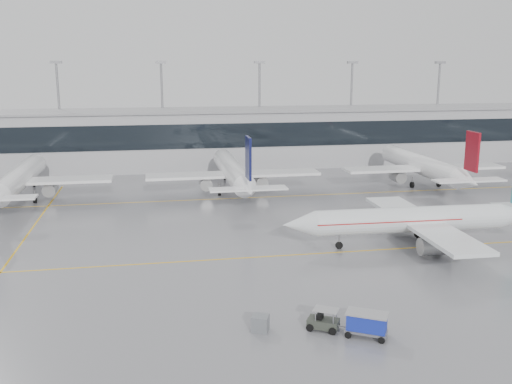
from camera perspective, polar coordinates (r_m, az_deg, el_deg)
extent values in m
plane|color=gray|center=(66.55, 1.86, -6.42)|extent=(320.00, 320.00, 0.00)
cube|color=#F4B10F|center=(66.55, 1.86, -6.42)|extent=(120.00, 0.25, 0.01)
cube|color=#F4B10F|center=(94.97, -1.94, -0.62)|extent=(120.00, 0.25, 0.01)
cube|color=#F4B10F|center=(81.22, -21.77, -3.81)|extent=(0.25, 60.00, 0.01)
cube|color=#A3A3A7|center=(125.20, -4.12, 5.35)|extent=(180.00, 15.00, 12.00)
cube|color=black|center=(117.57, -3.72, 5.62)|extent=(180.00, 0.20, 5.00)
cube|color=gray|center=(124.58, -4.16, 8.18)|extent=(182.00, 16.00, 0.40)
cylinder|color=gray|center=(131.41, -19.02, 7.23)|extent=(0.50, 0.50, 22.00)
cube|color=gray|center=(130.98, -19.38, 12.15)|extent=(2.40, 1.00, 0.60)
cylinder|color=gray|center=(129.96, -9.32, 7.70)|extent=(0.50, 0.50, 22.00)
cube|color=gray|center=(129.53, -9.50, 12.68)|extent=(2.40, 1.00, 0.60)
cylinder|color=gray|center=(132.21, 0.35, 7.94)|extent=(0.50, 0.50, 22.00)
cube|color=gray|center=(131.78, 0.36, 12.84)|extent=(2.40, 1.00, 0.60)
cylinder|color=gray|center=(137.97, 9.45, 7.96)|extent=(0.50, 0.50, 22.00)
cube|color=gray|center=(137.56, 9.63, 12.66)|extent=(2.40, 1.00, 0.60)
cylinder|color=gray|center=(146.83, 17.64, 7.82)|extent=(0.50, 0.50, 22.00)
cube|color=gray|center=(146.45, 17.94, 12.22)|extent=(2.40, 1.00, 0.60)
cylinder|color=white|center=(71.90, 15.14, -2.68)|extent=(23.75, 3.64, 3.11)
cone|color=white|center=(67.51, 4.32, -3.25)|extent=(4.07, 3.20, 3.11)
cube|color=white|center=(72.62, 16.20, -2.92)|extent=(5.57, 25.77, 0.45)
cylinder|color=gray|center=(68.69, 17.43, -5.19)|extent=(3.65, 2.18, 2.10)
cylinder|color=gray|center=(77.02, 14.30, -3.09)|extent=(3.65, 2.18, 2.10)
cylinder|color=gray|center=(69.42, 8.33, -4.80)|extent=(0.20, 0.20, 1.29)
cylinder|color=black|center=(69.62, 8.31, -5.30)|extent=(0.91, 0.32, 0.90)
cylinder|color=gray|center=(71.28, 17.73, -4.73)|extent=(0.24, 0.24, 1.29)
cylinder|color=black|center=(71.46, 17.70, -5.22)|extent=(1.11, 0.47, 1.10)
cylinder|color=gray|center=(75.75, 15.98, -3.60)|extent=(0.24, 0.24, 1.29)
cylinder|color=black|center=(75.92, 15.95, -4.07)|extent=(1.11, 0.47, 1.10)
cube|color=#B70F0F|center=(70.69, 12.92, -2.65)|extent=(18.07, 3.54, 0.12)
cylinder|color=white|center=(100.49, -22.57, 1.36)|extent=(3.59, 27.36, 3.59)
cone|color=white|center=(115.63, -20.99, 2.84)|extent=(3.59, 4.00, 3.59)
cube|color=white|center=(99.12, -22.72, 0.97)|extent=(29.64, 5.00, 0.45)
cylinder|color=gray|center=(98.96, -19.88, 0.29)|extent=(2.10, 3.60, 2.10)
cylinder|color=gray|center=(111.23, -21.34, 1.11)|extent=(0.20, 0.20, 1.56)
cylinder|color=black|center=(111.38, -21.31, 0.72)|extent=(0.30, 0.90, 0.90)
cylinder|color=gray|center=(99.18, -24.21, -0.38)|extent=(0.24, 0.24, 1.56)
cylinder|color=black|center=(99.34, -24.17, -0.82)|extent=(0.45, 1.10, 1.10)
cylinder|color=gray|center=(98.03, -21.26, -0.27)|extent=(0.24, 0.24, 1.56)
cylinder|color=black|center=(98.20, -21.22, -0.71)|extent=(0.45, 1.10, 1.10)
cylinder|color=white|center=(99.04, -2.38, 2.17)|extent=(3.59, 27.36, 3.59)
cone|color=white|center=(114.38, -3.48, 3.56)|extent=(3.59, 4.00, 3.59)
cone|color=white|center=(83.07, -0.81, 0.15)|extent=(3.59, 5.60, 3.59)
cube|color=white|center=(97.66, -2.26, 1.78)|extent=(29.64, 5.00, 0.45)
cube|color=white|center=(82.81, -0.78, 0.33)|extent=(11.40, 2.80, 0.25)
cube|color=#0D1140|center=(81.77, -0.77, 3.42)|extent=(0.35, 3.60, 6.12)
cylinder|color=gray|center=(97.90, -5.08, 0.87)|extent=(2.10, 3.60, 2.10)
cylinder|color=gray|center=(99.20, 0.45, 1.08)|extent=(2.10, 3.60, 2.10)
cylinder|color=gray|center=(109.92, -3.15, 1.83)|extent=(0.20, 0.20, 1.56)
cylinder|color=black|center=(110.07, -3.14, 1.44)|extent=(0.30, 0.90, 0.90)
cylinder|color=gray|center=(96.77, -3.69, 0.41)|extent=(0.24, 0.24, 1.56)
cylinder|color=black|center=(96.94, -3.68, -0.04)|extent=(0.45, 1.10, 1.10)
cylinder|color=gray|center=(97.49, -0.65, 0.53)|extent=(0.24, 0.24, 1.56)
cylinder|color=black|center=(97.65, -0.65, 0.08)|extent=(0.45, 1.10, 1.10)
cylinder|color=white|center=(109.41, 16.10, 2.68)|extent=(3.59, 27.36, 3.59)
cone|color=white|center=(123.46, 12.91, 3.93)|extent=(3.59, 4.00, 3.59)
cone|color=white|center=(95.19, 20.46, 0.95)|extent=(3.59, 5.60, 3.59)
cube|color=white|center=(108.16, 16.44, 2.33)|extent=(29.64, 5.00, 0.45)
cube|color=white|center=(94.97, 20.53, 1.11)|extent=(11.40, 2.80, 0.25)
cube|color=maroon|center=(94.07, 20.81, 3.80)|extent=(0.35, 3.60, 6.12)
cylinder|color=gray|center=(106.81, 13.97, 1.53)|extent=(2.10, 3.60, 2.10)
cylinder|color=gray|center=(111.08, 18.49, 1.66)|extent=(2.10, 3.60, 2.10)
cylinder|color=gray|center=(119.35, 13.78, 2.34)|extent=(0.20, 0.20, 1.56)
cylinder|color=black|center=(119.49, 13.76, 1.98)|extent=(0.30, 0.90, 0.90)
cylinder|color=gray|center=(106.51, 15.36, 1.11)|extent=(0.24, 0.24, 1.56)
cylinder|color=black|center=(106.66, 15.34, 0.70)|extent=(0.45, 1.10, 1.10)
cylinder|color=gray|center=(108.85, 17.83, 1.19)|extent=(0.24, 0.24, 1.56)
cylinder|color=black|center=(108.99, 17.80, 0.79)|extent=(0.45, 1.10, 1.10)
cube|color=#32362E|center=(49.17, 6.74, -12.88)|extent=(2.91, 2.48, 0.75)
cube|color=gray|center=(48.61, 7.03, -11.59)|extent=(2.44, 2.21, 0.06)
cube|color=black|center=(49.03, 6.38, -12.33)|extent=(0.89, 1.00, 0.43)
cylinder|color=gray|center=(48.86, 8.98, -13.20)|extent=(1.15, 0.72, 0.09)
cylinder|color=gray|center=(48.45, 5.97, -12.30)|extent=(0.09, 0.09, 0.96)
cylinder|color=gray|center=(49.49, 6.31, -11.75)|extent=(0.09, 0.09, 0.96)
cylinder|color=gray|center=(48.16, 7.73, -12.51)|extent=(0.09, 0.09, 0.96)
cylinder|color=gray|center=(49.20, 8.03, -11.95)|extent=(0.09, 0.09, 0.96)
cylinder|color=black|center=(48.88, 5.42, -13.36)|extent=(0.66, 0.50, 0.64)
cylinder|color=black|center=(50.09, 5.82, -12.70)|extent=(0.66, 0.50, 0.64)
cylinder|color=black|center=(48.50, 7.67, -13.64)|extent=(0.66, 0.50, 0.64)
cylinder|color=black|center=(49.72, 8.02, -12.96)|extent=(0.66, 0.50, 0.64)
cube|color=gray|center=(48.63, 10.98, -13.45)|extent=(3.73, 3.12, 0.20)
cube|color=#1627A5|center=(48.30, 11.02, -12.62)|extent=(3.48, 2.91, 1.34)
cube|color=gray|center=(48.00, 11.06, -11.84)|extent=(3.78, 3.22, 0.11)
cylinder|color=black|center=(48.17, 9.20, -13.94)|extent=(0.58, 0.45, 0.56)
cylinder|color=black|center=(49.65, 9.57, -13.11)|extent=(0.58, 0.45, 0.56)
cylinder|color=black|center=(47.84, 12.44, -14.28)|extent=(0.58, 0.45, 0.56)
cylinder|color=black|center=(49.33, 12.70, -13.43)|extent=(0.58, 0.45, 0.56)
cube|color=slate|center=(48.60, 0.43, -12.99)|extent=(1.74, 1.69, 1.36)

